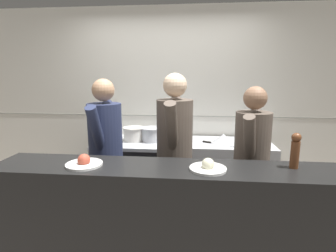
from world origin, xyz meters
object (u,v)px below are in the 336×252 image
(sauce_pot, at_px, (134,134))
(chefs_knife, at_px, (215,143))
(stock_pot, at_px, (110,133))
(plated_dish_main, at_px, (84,163))
(braising_pot, at_px, (152,134))
(oven_range, at_px, (132,173))
(plated_dish_appetiser, at_px, (208,167))
(chef_line, at_px, (251,162))
(pepper_mill, at_px, (295,150))
(chef_sous, at_px, (175,152))
(chef_head_cook, at_px, (106,152))
(mixing_bowl_steel, at_px, (223,138))

(sauce_pot, bearing_deg, chefs_knife, -5.96)
(stock_pot, xyz_separation_m, plated_dish_main, (0.26, -1.39, 0.08))
(braising_pot, xyz_separation_m, plated_dish_main, (-0.30, -1.41, 0.09))
(oven_range, relative_size, plated_dish_appetiser, 3.32)
(plated_dish_main, distance_m, chef_line, 1.51)
(braising_pot, height_order, plated_dish_main, plated_dish_main)
(braising_pot, relative_size, pepper_mill, 1.05)
(oven_range, bearing_deg, chef_sous, -49.61)
(plated_dish_appetiser, bearing_deg, chef_sous, 113.34)
(sauce_pot, xyz_separation_m, braising_pot, (0.24, -0.01, 0.00))
(plated_dish_appetiser, bearing_deg, stock_pot, 130.46)
(pepper_mill, bearing_deg, chef_sous, 148.25)
(oven_range, bearing_deg, sauce_pot, 32.36)
(chef_sous, bearing_deg, sauce_pot, 131.11)
(sauce_pot, height_order, plated_dish_appetiser, plated_dish_appetiser)
(oven_range, distance_m, sauce_pot, 0.53)
(braising_pot, distance_m, pepper_mill, 1.83)
(stock_pot, height_order, chefs_knife, stock_pot)
(plated_dish_main, relative_size, chef_head_cook, 0.16)
(stock_pot, relative_size, pepper_mill, 1.05)
(chef_line, bearing_deg, chef_sous, -164.72)
(braising_pot, distance_m, chef_line, 1.34)
(oven_range, distance_m, chef_line, 1.62)
(plated_dish_main, relative_size, chef_sous, 0.16)
(plated_dish_main, height_order, pepper_mill, pepper_mill)
(chef_line, bearing_deg, chefs_knife, 131.93)
(pepper_mill, bearing_deg, sauce_pot, 138.95)
(stock_pot, bearing_deg, chef_head_cook, -74.83)
(plated_dish_main, bearing_deg, braising_pot, 78.14)
(plated_dish_appetiser, relative_size, chef_line, 0.17)
(pepper_mill, bearing_deg, chef_line, 110.35)
(stock_pot, distance_m, braising_pot, 0.56)
(sauce_pot, bearing_deg, plated_dish_main, -92.19)
(chef_head_cook, height_order, chef_sous, chef_sous)
(chefs_knife, height_order, chef_sous, chef_sous)
(mixing_bowl_steel, xyz_separation_m, chef_line, (0.18, -0.78, -0.04))
(mixing_bowl_steel, height_order, chef_head_cook, chef_head_cook)
(sauce_pot, distance_m, chefs_knife, 1.04)
(braising_pot, relative_size, chef_head_cook, 0.17)
(oven_range, xyz_separation_m, sauce_pot, (0.03, 0.02, 0.53))
(stock_pot, xyz_separation_m, pepper_mill, (1.82, -1.29, 0.20))
(stock_pot, xyz_separation_m, mixing_bowl_steel, (1.45, 0.00, -0.04))
(braising_pot, bearing_deg, pepper_mill, -45.92)
(plated_dish_main, bearing_deg, sauce_pot, 87.81)
(oven_range, bearing_deg, braising_pot, 2.84)
(oven_range, distance_m, mixing_bowl_steel, 1.27)
(sauce_pot, distance_m, plated_dish_main, 1.42)
(plated_dish_appetiser, bearing_deg, sauce_pot, 121.70)
(chefs_knife, height_order, plated_dish_main, plated_dish_main)
(braising_pot, bearing_deg, mixing_bowl_steel, -0.91)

